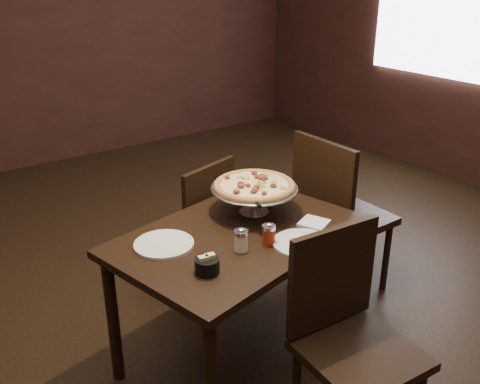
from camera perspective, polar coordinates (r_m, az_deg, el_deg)
room at (r=2.25m, az=2.58°, el=11.91°), size 6.04×7.04×2.84m
dining_table at (r=2.51m, az=-0.26°, el=-6.20°), size 1.25×0.97×0.70m
pizza_stand at (r=2.60m, az=1.54°, el=0.65°), size 0.43×0.43×0.18m
parmesan_shaker at (r=2.30m, az=0.11°, el=-5.14°), size 0.06×0.06×0.11m
pepper_flake_shaker at (r=2.35m, az=3.08°, el=-4.52°), size 0.06×0.06×0.10m
packet_caddy at (r=2.16m, az=-3.53°, el=-7.78°), size 0.10×0.10×0.08m
napkin_stack at (r=2.56m, az=7.90°, el=-3.30°), size 0.17×0.17×0.01m
plate_left at (r=2.38m, az=-8.12°, el=-5.53°), size 0.26×0.26×0.01m
plate_near at (r=2.38m, az=6.75°, el=-5.48°), size 0.27×0.27×0.01m
serving_spatula at (r=2.43m, az=1.72°, el=-1.14°), size 0.14×0.14×0.02m
chair_far at (r=3.06m, az=-4.77°, el=-3.54°), size 0.49×0.49×0.86m
chair_near at (r=2.24m, az=11.53°, el=-14.40°), size 0.46×0.46×0.91m
chair_side at (r=3.12m, az=10.26°, el=-1.95°), size 0.46×0.46×0.98m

